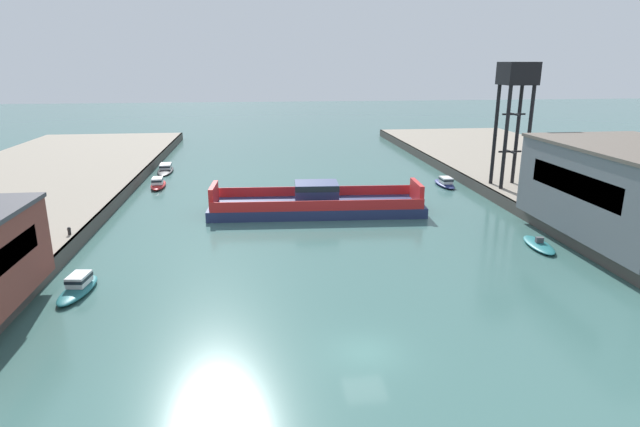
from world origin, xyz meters
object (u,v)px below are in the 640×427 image
(moored_boat_near_right, at_px, (445,183))
(crane_tower, at_px, (517,87))
(moored_boat_far_left, at_px, (166,169))
(moored_boat_mid_right, at_px, (78,287))
(moored_boat_mid_left, at_px, (158,184))
(moored_boat_near_left, at_px, (539,245))
(chain_ferry, at_px, (316,203))
(warehouse_shed, at_px, (636,190))

(moored_boat_near_right, bearing_deg, crane_tower, -49.90)
(moored_boat_far_left, distance_m, crane_tower, 50.99)
(moored_boat_mid_right, bearing_deg, moored_boat_mid_left, 90.26)
(moored_boat_near_left, height_order, moored_boat_near_right, moored_boat_near_right)
(chain_ferry, xyz_separation_m, moored_boat_mid_right, (-19.53, -18.89, -0.55))
(moored_boat_near_right, height_order, moored_boat_mid_right, moored_boat_mid_right)
(moored_boat_near_right, bearing_deg, chain_ferry, -150.16)
(chain_ferry, distance_m, warehouse_shed, 30.65)
(moored_boat_far_left, bearing_deg, moored_boat_near_right, -20.32)
(moored_boat_near_right, xyz_separation_m, moored_boat_mid_left, (-38.42, 3.84, 0.05))
(chain_ferry, bearing_deg, moored_boat_mid_right, -135.95)
(chain_ferry, relative_size, warehouse_shed, 1.26)
(moored_boat_near_right, distance_m, crane_tower, 15.36)
(moored_boat_far_left, bearing_deg, crane_tower, -25.20)
(moored_boat_near_right, bearing_deg, moored_boat_far_left, 159.68)
(moored_boat_near_right, bearing_deg, warehouse_shed, -72.53)
(moored_boat_near_left, height_order, moored_boat_mid_left, moored_boat_mid_left)
(moored_boat_mid_right, bearing_deg, moored_boat_near_right, 37.76)
(moored_boat_near_left, relative_size, moored_boat_far_left, 0.66)
(chain_ferry, height_order, moored_boat_near_right, chain_ferry)
(warehouse_shed, distance_m, crane_tower, 20.49)
(moored_boat_mid_left, bearing_deg, moored_boat_near_left, -36.43)
(moored_boat_mid_left, xyz_separation_m, moored_boat_far_left, (-0.74, 10.67, -0.09))
(moored_boat_near_left, relative_size, moored_boat_mid_right, 0.98)
(moored_boat_mid_right, relative_size, warehouse_shed, 0.29)
(moored_boat_near_left, xyz_separation_m, crane_tower, (5.53, 17.97, 13.02))
(crane_tower, bearing_deg, moored_boat_mid_left, 166.74)
(moored_boat_near_right, bearing_deg, moored_boat_mid_left, 174.30)
(moored_boat_near_left, relative_size, moored_boat_near_right, 0.93)
(chain_ferry, relative_size, moored_boat_near_right, 4.12)
(chain_ferry, xyz_separation_m, moored_boat_near_left, (18.69, -13.73, -0.80))
(moored_boat_near_right, xyz_separation_m, moored_boat_mid_right, (-38.27, -29.64, 0.03))
(chain_ferry, bearing_deg, moored_boat_near_right, 29.84)
(moored_boat_mid_right, xyz_separation_m, moored_boat_far_left, (-0.89, 44.15, -0.08))
(moored_boat_mid_left, xyz_separation_m, moored_boat_mid_right, (0.15, -33.48, -0.01))
(crane_tower, bearing_deg, moored_boat_near_left, -107.11)
(moored_boat_mid_right, distance_m, warehouse_shed, 46.67)
(moored_boat_mid_right, height_order, warehouse_shed, warehouse_shed)
(chain_ferry, height_order, warehouse_shed, warehouse_shed)
(chain_ferry, height_order, moored_boat_near_left, chain_ferry)
(moored_boat_near_left, relative_size, warehouse_shed, 0.29)
(chain_ferry, distance_m, moored_boat_near_left, 23.20)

